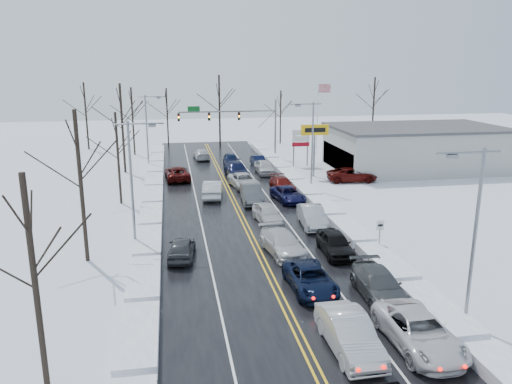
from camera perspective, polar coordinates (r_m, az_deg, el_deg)
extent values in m
plane|color=silver|center=(40.97, -1.31, -3.62)|extent=(160.00, 160.00, 0.00)
cube|color=black|center=(42.86, -1.71, -2.79)|extent=(14.00, 84.00, 0.01)
cube|color=white|center=(42.51, -11.91, -3.26)|extent=(1.86, 72.00, 0.64)
cube|color=white|center=(44.52, 8.03, -2.27)|extent=(1.86, 72.00, 0.64)
cylinder|color=slate|center=(68.58, 2.23, 7.19)|extent=(0.24, 0.24, 8.00)
cylinder|color=slate|center=(67.25, -3.24, 9.18)|extent=(13.00, 0.18, 0.18)
cylinder|color=slate|center=(68.17, 1.25, 8.34)|extent=(2.33, 0.10, 2.33)
cube|color=#0C591E|center=(66.84, -7.13, 9.40)|extent=(1.60, 0.08, 0.70)
cube|color=black|center=(67.50, -1.96, 8.66)|extent=(0.32, 0.25, 1.05)
sphere|color=#3F0705|center=(67.31, -1.94, 8.90)|extent=(0.20, 0.20, 0.20)
sphere|color=orange|center=(67.34, -1.94, 8.64)|extent=(0.22, 0.22, 0.22)
sphere|color=black|center=(67.37, -1.93, 8.39)|extent=(0.20, 0.20, 0.20)
cube|color=black|center=(67.07, -5.38, 8.57)|extent=(0.32, 0.25, 1.05)
sphere|color=#3F0705|center=(66.88, -5.38, 8.81)|extent=(0.20, 0.20, 0.20)
sphere|color=orange|center=(66.91, -5.37, 8.55)|extent=(0.22, 0.22, 0.22)
sphere|color=black|center=(66.94, -5.36, 8.30)|extent=(0.20, 0.20, 0.20)
cube|color=black|center=(66.88, -8.83, 8.44)|extent=(0.32, 0.25, 1.05)
sphere|color=#3F0705|center=(66.69, -8.84, 8.68)|extent=(0.20, 0.20, 0.20)
sphere|color=orange|center=(66.72, -8.83, 8.43)|extent=(0.22, 0.22, 0.22)
sphere|color=black|center=(66.75, -8.82, 8.17)|extent=(0.20, 0.20, 0.20)
cylinder|color=slate|center=(57.74, 6.66, 4.51)|extent=(0.20, 0.20, 5.60)
cube|color=#F6B70C|center=(57.35, 6.73, 7.07)|extent=(3.20, 0.30, 1.20)
cube|color=black|center=(57.19, 6.78, 7.04)|extent=(2.40, 0.04, 0.50)
cylinder|color=slate|center=(63.34, 4.32, 4.72)|extent=(0.16, 0.16, 4.00)
cylinder|color=slate|center=(63.80, 5.90, 4.76)|extent=(0.16, 0.16, 4.00)
cube|color=white|center=(63.22, 5.16, 6.79)|extent=(2.20, 0.22, 0.70)
cube|color=white|center=(63.33, 5.14, 6.08)|extent=(2.20, 0.22, 0.70)
cube|color=maroon|center=(63.44, 5.13, 5.45)|extent=(2.20, 0.22, 0.50)
cylinder|color=slate|center=(35.52, 13.93, -5.09)|extent=(0.08, 0.08, 2.20)
cube|color=white|center=(35.23, 14.02, -3.71)|extent=(0.55, 0.05, 0.70)
cube|color=black|center=(35.19, 14.04, -3.73)|extent=(0.35, 0.02, 0.15)
cylinder|color=silver|center=(72.00, 7.02, 8.25)|extent=(0.14, 0.14, 10.00)
cube|color=#A3A39E|center=(64.68, 17.73, 4.72)|extent=(20.00, 12.00, 5.00)
cube|color=#262628|center=(60.91, 9.31, 3.79)|extent=(0.10, 11.00, 2.80)
cube|color=#3F3F42|center=(64.31, 17.91, 7.05)|extent=(20.40, 12.40, 0.30)
cylinder|color=slate|center=(26.30, 23.68, -5.06)|extent=(0.18, 0.18, 9.00)
cylinder|color=slate|center=(24.84, 23.14, 4.17)|extent=(3.20, 0.12, 0.12)
cube|color=slate|center=(24.44, 21.52, 3.81)|extent=(0.50, 0.25, 0.18)
cylinder|color=slate|center=(51.23, 6.45, 5.17)|extent=(0.18, 0.18, 9.00)
cylinder|color=slate|center=(50.49, 5.70, 9.97)|extent=(3.20, 0.12, 0.12)
cube|color=slate|center=(50.29, 4.81, 9.80)|extent=(0.50, 0.25, 0.18)
cylinder|color=slate|center=(35.59, -14.02, 0.67)|extent=(0.18, 0.18, 9.00)
cylinder|color=slate|center=(34.79, -13.13, 7.62)|extent=(3.20, 0.12, 0.12)
cube|color=slate|center=(34.77, -11.79, 7.44)|extent=(0.50, 0.25, 0.18)
cylinder|color=slate|center=(63.11, -12.36, 6.69)|extent=(0.18, 0.18, 9.00)
cylinder|color=slate|center=(62.66, -11.83, 10.62)|extent=(3.20, 0.12, 0.12)
cube|color=slate|center=(62.65, -11.08, 10.52)|extent=(0.50, 0.25, 0.18)
cylinder|color=#2D231C|center=(20.94, -23.88, -10.06)|extent=(0.24, 0.24, 9.00)
cylinder|color=#2D231C|center=(33.91, -19.35, 0.46)|extent=(0.27, 0.27, 10.00)
cylinder|color=#2D231C|center=(47.52, -15.47, 3.69)|extent=(0.23, 0.23, 8.50)
cylinder|color=#2D231C|center=(61.21, -15.01, 7.00)|extent=(0.28, 0.28, 10.50)
cylinder|color=#2D231C|center=(73.12, -13.89, 7.83)|extent=(0.25, 0.25, 9.50)
cylinder|color=#2D231C|center=(79.84, -18.84, 8.20)|extent=(0.27, 0.27, 10.00)
cylinder|color=#2D231C|center=(79.93, -10.10, 8.39)|extent=(0.24, 0.24, 9.00)
cylinder|color=#2D231C|center=(78.23, -4.19, 9.18)|extent=(0.29, 0.29, 11.00)
cylinder|color=#2D231C|center=(81.42, 2.82, 8.53)|extent=(0.23, 0.23, 8.50)
cylinder|color=#2D231C|center=(86.70, 13.26, 9.20)|extent=(0.28, 0.28, 10.50)
imported|color=silver|center=(24.37, 10.51, -17.33)|extent=(1.88, 5.17, 1.69)
imported|color=black|center=(29.66, 6.19, -11.05)|extent=(2.47, 5.11, 1.40)
imported|color=silver|center=(34.77, 3.02, -7.02)|extent=(2.82, 5.48, 1.52)
imported|color=silver|center=(41.27, 1.34, -3.48)|extent=(2.25, 4.67, 1.54)
imported|color=#47494C|center=(47.07, -0.51, -1.20)|extent=(2.06, 5.26, 1.71)
imported|color=silver|center=(52.75, -1.42, 0.53)|extent=(3.07, 5.52, 1.46)
imported|color=black|center=(57.64, -2.22, 1.74)|extent=(2.59, 5.85, 1.67)
imported|color=black|center=(63.93, -2.89, 3.01)|extent=(2.09, 4.73, 1.58)
imported|color=silver|center=(25.39, 18.00, -16.45)|extent=(2.71, 5.71, 1.58)
imported|color=#3D4042|center=(29.45, 13.79, -11.61)|extent=(2.37, 5.39, 1.54)
imported|color=black|center=(35.06, 8.97, -7.01)|extent=(2.01, 4.69, 1.58)
imported|color=#A4A7AC|center=(40.60, 6.40, -3.88)|extent=(2.09, 5.07, 1.63)
imported|color=black|center=(47.61, 3.67, -1.04)|extent=(2.87, 5.13, 1.36)
imported|color=#550E0B|center=(51.40, 3.00, 0.14)|extent=(2.17, 4.84, 1.38)
imported|color=silver|center=(59.25, 0.95, 2.10)|extent=(1.98, 4.74, 1.60)
imported|color=black|center=(63.57, 0.29, 2.96)|extent=(1.74, 4.13, 1.33)
imported|color=silver|center=(49.04, -4.94, -0.60)|extent=(2.46, 5.30, 1.68)
imported|color=#470A09|center=(56.80, -8.94, 1.38)|extent=(2.94, 5.70, 1.54)
imported|color=silver|center=(68.78, -6.25, 3.76)|extent=(2.35, 5.00, 1.41)
imported|color=#3A3C3F|center=(34.34, -8.46, -7.45)|extent=(2.20, 4.40, 1.44)
imported|color=#450B09|center=(56.41, 10.88, 1.20)|extent=(5.76, 3.15, 1.53)
imported|color=#3B3D40|center=(61.75, 12.12, 2.29)|extent=(2.44, 5.62, 1.61)
imported|color=black|center=(65.39, 8.77, 3.12)|extent=(1.71, 3.95, 1.33)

